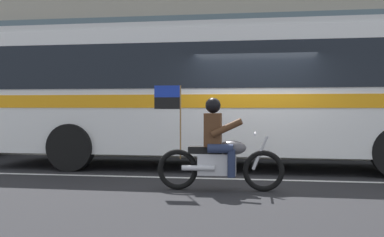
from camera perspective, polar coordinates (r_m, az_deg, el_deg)
ground_plane at (r=10.26m, az=7.25°, el=-6.55°), size 60.00×60.00×0.00m
sidewalk_curb at (r=15.32m, az=7.96°, el=-3.64°), size 28.00×3.80×0.15m
lane_center_stripe at (r=9.67m, az=7.12°, el=-7.02°), size 26.60×0.14×0.01m
transit_bus at (r=11.39m, az=5.50°, el=3.74°), size 11.68×2.73×3.22m
motorcycle_with_rider at (r=8.29m, az=3.10°, el=-3.80°), size 2.20×0.64×1.78m
fire_hydrant at (r=15.21m, az=-14.92°, el=-2.03°), size 0.22×0.30×0.75m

